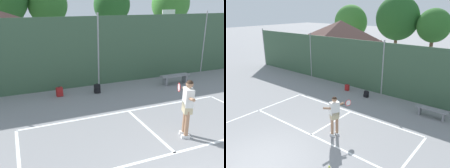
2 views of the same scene
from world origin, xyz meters
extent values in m
plane|color=gray|center=(0.00, 0.00, 0.00)|extent=(120.00, 120.00, 0.00)
cube|color=white|center=(0.00, 5.50, 0.00)|extent=(8.20, 0.10, 0.01)
cube|color=white|center=(0.00, 2.48, 0.00)|extent=(8.20, 0.10, 0.01)
cube|color=white|center=(0.00, 3.96, 0.00)|extent=(0.10, 2.97, 0.01)
cube|color=#38563D|center=(0.00, 9.00, 1.70)|extent=(26.00, 0.05, 3.40)
cylinder|color=#99999E|center=(-13.00, 9.00, 1.77)|extent=(0.09, 0.09, 3.55)
cylinder|color=#99999E|center=(-6.50, 9.00, 1.77)|extent=(0.09, 0.09, 3.55)
cylinder|color=#99999E|center=(0.00, 9.00, 1.77)|extent=(0.09, 0.09, 3.55)
cube|color=beige|center=(-6.55, 12.98, 1.32)|extent=(6.36, 4.08, 2.64)
pyramid|color=#513833|center=(-6.55, 12.98, 3.49)|extent=(6.87, 4.41, 1.70)
cylinder|color=brown|center=(-10.86, 20.56, 0.91)|extent=(0.36, 0.36, 1.83)
ellipsoid|color=#38752D|center=(-10.86, 20.56, 3.66)|extent=(4.32, 3.88, 4.32)
cylinder|color=brown|center=(-4.53, 20.56, 1.14)|extent=(0.36, 0.36, 2.28)
ellipsoid|color=#235623|center=(-4.53, 20.56, 4.33)|extent=(4.83, 4.35, 4.83)
cylinder|color=brown|center=(-0.57, 20.56, 1.14)|extent=(0.36, 0.36, 2.28)
ellipsoid|color=#2D6628|center=(-0.57, 20.56, 3.72)|extent=(3.39, 3.05, 3.39)
cube|color=silver|center=(0.78, 3.03, 0.05)|extent=(0.29, 0.21, 0.10)
cube|color=silver|center=(0.87, 3.25, 0.05)|extent=(0.29, 0.21, 0.10)
cylinder|color=#A37556|center=(0.78, 3.03, 0.51)|extent=(0.13, 0.13, 0.82)
cylinder|color=#A37556|center=(0.87, 3.25, 0.51)|extent=(0.13, 0.13, 0.82)
cube|color=tan|center=(0.82, 3.14, 0.98)|extent=(0.36, 0.42, 0.32)
cube|color=silver|center=(0.82, 3.14, 1.32)|extent=(0.38, 0.46, 0.56)
sphere|color=#A37556|center=(0.82, 3.14, 1.73)|extent=(0.22, 0.22, 0.22)
sphere|color=black|center=(0.82, 3.14, 1.75)|extent=(0.21, 0.21, 0.21)
cylinder|color=#A37556|center=(0.88, 3.34, 1.42)|extent=(0.30, 0.55, 0.17)
cylinder|color=#A37556|center=(0.72, 2.88, 1.37)|extent=(0.28, 0.50, 0.22)
cylinder|color=black|center=(0.93, 3.53, 1.37)|extent=(0.15, 0.29, 0.04)
torus|color=red|center=(1.02, 3.87, 1.37)|extent=(0.14, 0.29, 0.30)
cylinder|color=silver|center=(1.02, 3.87, 1.37)|extent=(0.11, 0.24, 0.26)
sphere|color=#CCE033|center=(2.04, 1.36, 0.03)|extent=(0.07, 0.07, 0.07)
cube|color=maroon|center=(-2.17, 8.12, 0.20)|extent=(0.30, 0.21, 0.40)
cube|color=maroon|center=(-2.15, 8.00, 0.12)|extent=(0.23, 0.08, 0.18)
torus|color=black|center=(-2.17, 8.12, 0.42)|extent=(0.09, 0.03, 0.09)
cube|color=black|center=(-0.47, 7.88, 0.20)|extent=(0.30, 0.21, 0.40)
cube|color=black|center=(-0.48, 7.76, 0.12)|extent=(0.23, 0.09, 0.18)
torus|color=black|center=(-0.47, 7.88, 0.42)|extent=(0.09, 0.03, 0.09)
cube|color=gray|center=(3.65, 7.62, 0.45)|extent=(1.60, 0.36, 0.06)
cube|color=gray|center=(3.05, 7.62, 0.23)|extent=(0.08, 0.32, 0.45)
cube|color=gray|center=(4.25, 7.62, 0.23)|extent=(0.08, 0.32, 0.45)
camera|label=1|loc=(-3.91, -2.42, 4.07)|focal=39.87mm
camera|label=2|loc=(6.41, -3.58, 5.40)|focal=35.80mm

